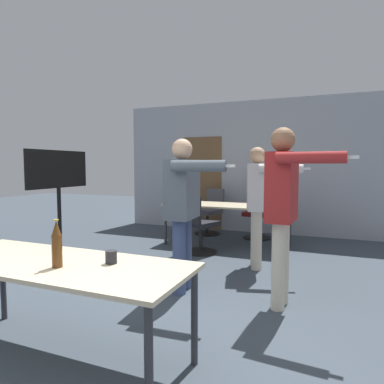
{
  "coord_description": "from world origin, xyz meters",
  "views": [
    {
      "loc": [
        1.59,
        -1.5,
        1.42
      ],
      "look_at": [
        0.03,
        2.31,
        1.1
      ],
      "focal_mm": 32.0,
      "sensor_mm": 36.0,
      "label": 1
    }
  ],
  "objects_px": {
    "person_center_tall": "(283,199)",
    "person_far_watching": "(258,196)",
    "tv_screen": "(59,189)",
    "office_chair_far_left": "(261,216)",
    "beer_bottle": "(57,245)",
    "drink_cup": "(111,257)",
    "person_right_polo": "(183,201)",
    "office_chair_near_pushed": "(197,226)",
    "office_chair_mid_tucked": "(210,213)"
  },
  "relations": [
    {
      "from": "tv_screen",
      "to": "person_center_tall",
      "type": "xyz_separation_m",
      "value": [
        3.48,
        -0.65,
        0.03
      ]
    },
    {
      "from": "person_right_polo",
      "to": "drink_cup",
      "type": "relative_size",
      "value": 18.79
    },
    {
      "from": "person_far_watching",
      "to": "drink_cup",
      "type": "height_order",
      "value": "person_far_watching"
    },
    {
      "from": "office_chair_mid_tucked",
      "to": "beer_bottle",
      "type": "height_order",
      "value": "beer_bottle"
    },
    {
      "from": "office_chair_far_left",
      "to": "office_chair_mid_tucked",
      "type": "xyz_separation_m",
      "value": [
        -1.08,
        0.1,
        -0.01
      ]
    },
    {
      "from": "beer_bottle",
      "to": "drink_cup",
      "type": "bearing_deg",
      "value": 36.72
    },
    {
      "from": "office_chair_mid_tucked",
      "to": "beer_bottle",
      "type": "xyz_separation_m",
      "value": [
        0.63,
        -4.9,
        0.45
      ]
    },
    {
      "from": "person_right_polo",
      "to": "beer_bottle",
      "type": "distance_m",
      "value": 1.73
    },
    {
      "from": "office_chair_mid_tucked",
      "to": "drink_cup",
      "type": "relative_size",
      "value": 10.21
    },
    {
      "from": "person_far_watching",
      "to": "beer_bottle",
      "type": "height_order",
      "value": "person_far_watching"
    },
    {
      "from": "person_right_polo",
      "to": "office_chair_far_left",
      "type": "distance_m",
      "value": 3.16
    },
    {
      "from": "person_right_polo",
      "to": "office_chair_mid_tucked",
      "type": "relative_size",
      "value": 1.84
    },
    {
      "from": "tv_screen",
      "to": "office_chair_mid_tucked",
      "type": "distance_m",
      "value": 3.07
    },
    {
      "from": "office_chair_far_left",
      "to": "person_center_tall",
      "type": "bearing_deg",
      "value": -156.47
    },
    {
      "from": "person_center_tall",
      "to": "office_chair_far_left",
      "type": "relative_size",
      "value": 1.9
    },
    {
      "from": "person_center_tall",
      "to": "drink_cup",
      "type": "relative_size",
      "value": 19.64
    },
    {
      "from": "beer_bottle",
      "to": "tv_screen",
      "type": "bearing_deg",
      "value": 133.35
    },
    {
      "from": "beer_bottle",
      "to": "office_chair_near_pushed",
      "type": "bearing_deg",
      "value": 94.76
    },
    {
      "from": "person_center_tall",
      "to": "office_chair_mid_tucked",
      "type": "xyz_separation_m",
      "value": [
        -1.89,
        3.21,
        -0.65
      ]
    },
    {
      "from": "person_center_tall",
      "to": "office_chair_near_pushed",
      "type": "bearing_deg",
      "value": -131.76
    },
    {
      "from": "person_right_polo",
      "to": "person_far_watching",
      "type": "height_order",
      "value": "person_right_polo"
    },
    {
      "from": "office_chair_near_pushed",
      "to": "drink_cup",
      "type": "distance_m",
      "value": 3.16
    },
    {
      "from": "person_right_polo",
      "to": "person_far_watching",
      "type": "distance_m",
      "value": 1.34
    },
    {
      "from": "office_chair_near_pushed",
      "to": "beer_bottle",
      "type": "distance_m",
      "value": 3.35
    },
    {
      "from": "person_far_watching",
      "to": "office_chair_near_pushed",
      "type": "xyz_separation_m",
      "value": [
        -1.04,
        0.39,
        -0.56
      ]
    },
    {
      "from": "office_chair_near_pushed",
      "to": "beer_bottle",
      "type": "relative_size",
      "value": 2.87
    },
    {
      "from": "person_far_watching",
      "to": "office_chair_near_pushed",
      "type": "height_order",
      "value": "person_far_watching"
    },
    {
      "from": "office_chair_near_pushed",
      "to": "beer_bottle",
      "type": "height_order",
      "value": "beer_bottle"
    },
    {
      "from": "office_chair_far_left",
      "to": "beer_bottle",
      "type": "height_order",
      "value": "beer_bottle"
    },
    {
      "from": "person_far_watching",
      "to": "beer_bottle",
      "type": "bearing_deg",
      "value": -29.69
    },
    {
      "from": "tv_screen",
      "to": "person_far_watching",
      "type": "bearing_deg",
      "value": -79.06
    },
    {
      "from": "person_right_polo",
      "to": "person_far_watching",
      "type": "xyz_separation_m",
      "value": [
        0.59,
        1.2,
        -0.03
      ]
    },
    {
      "from": "person_center_tall",
      "to": "person_far_watching",
      "type": "distance_m",
      "value": 1.32
    },
    {
      "from": "office_chair_far_left",
      "to": "office_chair_near_pushed",
      "type": "height_order",
      "value": "office_chair_far_left"
    },
    {
      "from": "office_chair_far_left",
      "to": "office_chair_mid_tucked",
      "type": "distance_m",
      "value": 1.08
    },
    {
      "from": "person_center_tall",
      "to": "beer_bottle",
      "type": "bearing_deg",
      "value": -32.27
    },
    {
      "from": "person_center_tall",
      "to": "person_far_watching",
      "type": "relative_size",
      "value": 1.07
    },
    {
      "from": "drink_cup",
      "to": "office_chair_near_pushed",
      "type": "bearing_deg",
      "value": 100.27
    },
    {
      "from": "person_right_polo",
      "to": "office_chair_far_left",
      "type": "relative_size",
      "value": 1.82
    },
    {
      "from": "tv_screen",
      "to": "office_chair_near_pushed",
      "type": "relative_size",
      "value": 1.76
    },
    {
      "from": "office_chair_near_pushed",
      "to": "office_chair_mid_tucked",
      "type": "height_order",
      "value": "office_chair_near_pushed"
    },
    {
      "from": "person_right_polo",
      "to": "person_far_watching",
      "type": "bearing_deg",
      "value": 150.54
    },
    {
      "from": "person_far_watching",
      "to": "office_chair_mid_tucked",
      "type": "bearing_deg",
      "value": -159.8
    },
    {
      "from": "office_chair_far_left",
      "to": "drink_cup",
      "type": "height_order",
      "value": "office_chair_far_left"
    },
    {
      "from": "tv_screen",
      "to": "beer_bottle",
      "type": "xyz_separation_m",
      "value": [
        2.21,
        -2.34,
        -0.17
      ]
    },
    {
      "from": "person_center_tall",
      "to": "person_far_watching",
      "type": "xyz_separation_m",
      "value": [
        -0.5,
        1.22,
        -0.09
      ]
    },
    {
      "from": "office_chair_far_left",
      "to": "drink_cup",
      "type": "distance_m",
      "value": 4.61
    },
    {
      "from": "tv_screen",
      "to": "office_chair_far_left",
      "type": "xyz_separation_m",
      "value": [
        2.66,
        2.47,
        -0.61
      ]
    },
    {
      "from": "drink_cup",
      "to": "office_chair_far_left",
      "type": "bearing_deg",
      "value": 87.92
    },
    {
      "from": "office_chair_near_pushed",
      "to": "office_chair_mid_tucked",
      "type": "relative_size",
      "value": 1.01
    }
  ]
}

